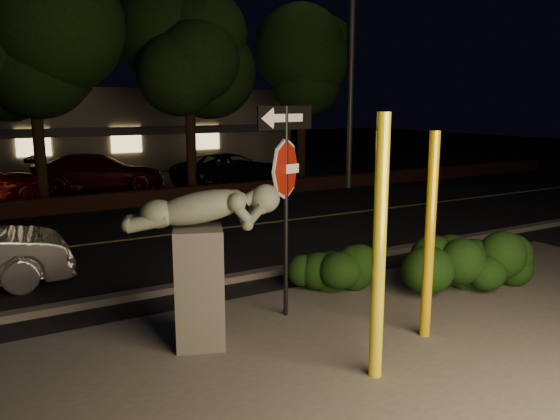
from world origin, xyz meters
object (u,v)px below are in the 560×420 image
object	(u,v)px
sculpture	(201,249)
streetlight	(347,24)
parked_car_dark	(230,169)
signpost	(286,170)
parked_car_darkred	(98,173)
yellow_pole_right	(430,237)
yellow_pole_left	(379,250)

from	to	relation	value
sculpture	streetlight	distance (m)	15.31
sculpture	parked_car_dark	distance (m)	14.92
signpost	parked_car_dark	size ratio (longest dim) A/B	0.68
sculpture	parked_car_darkred	xyz separation A→B (m)	(1.67, 14.55, -0.65)
yellow_pole_right	parked_car_darkred	world-z (taller)	yellow_pole_right
signpost	parked_car_darkred	size ratio (longest dim) A/B	0.66
yellow_pole_right	signpost	size ratio (longest dim) A/B	0.90
yellow_pole_left	streetlight	distance (m)	15.73
yellow_pole_left	streetlight	size ratio (longest dim) A/B	0.31
yellow_pole_right	parked_car_darkred	bearing A→B (deg)	94.09
yellow_pole_right	parked_car_darkred	size ratio (longest dim) A/B	0.60
yellow_pole_left	yellow_pole_right	distance (m)	1.47
yellow_pole_right	streetlight	distance (m)	14.62
signpost	sculpture	size ratio (longest dim) A/B	1.46
yellow_pole_right	yellow_pole_left	bearing A→B (deg)	-157.70
signpost	parked_car_darkred	distance (m)	14.30
streetlight	yellow_pole_left	bearing A→B (deg)	-118.30
signpost	sculpture	world-z (taller)	signpost
streetlight	parked_car_darkred	bearing A→B (deg)	160.87
yellow_pole_right	signpost	distance (m)	2.25
signpost	parked_car_darkred	xyz separation A→B (m)	(0.18, 14.22, -1.58)
parked_car_darkred	parked_car_dark	bearing A→B (deg)	-86.66
yellow_pole_right	sculpture	xyz separation A→B (m)	(-2.81, 1.29, -0.09)
yellow_pole_left	sculpture	world-z (taller)	yellow_pole_left
sculpture	parked_car_darkred	world-z (taller)	sculpture
signpost	streetlight	xyz separation A→B (m)	(8.58, 10.16, 3.85)
streetlight	parked_car_dark	size ratio (longest dim) A/B	2.18
yellow_pole_right	parked_car_dark	xyz separation A→B (m)	(3.76, 14.67, -0.78)
yellow_pole_right	streetlight	bearing A→B (deg)	58.34
sculpture	parked_car_dark	world-z (taller)	sculpture
yellow_pole_right	signpost	xyz separation A→B (m)	(-1.32, 1.63, 0.83)
sculpture	signpost	bearing A→B (deg)	33.73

